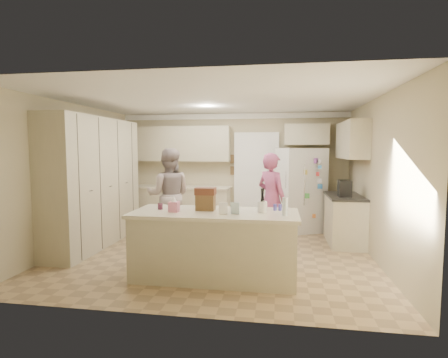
% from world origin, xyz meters
% --- Properties ---
extents(floor, '(5.20, 4.60, 0.02)m').
position_xyz_m(floor, '(0.00, 0.00, -0.01)').
color(floor, tan).
rests_on(floor, ground).
extents(ceiling, '(5.20, 4.60, 0.02)m').
position_xyz_m(ceiling, '(0.00, 0.00, 2.61)').
color(ceiling, white).
rests_on(ceiling, wall_back).
extents(wall_back, '(5.20, 0.02, 2.60)m').
position_xyz_m(wall_back, '(0.00, 2.31, 1.30)').
color(wall_back, tan).
rests_on(wall_back, ground).
extents(wall_front, '(5.20, 0.02, 2.60)m').
position_xyz_m(wall_front, '(0.00, -2.31, 1.30)').
color(wall_front, tan).
rests_on(wall_front, ground).
extents(wall_left, '(0.02, 4.60, 2.60)m').
position_xyz_m(wall_left, '(-2.61, 0.00, 1.30)').
color(wall_left, tan).
rests_on(wall_left, ground).
extents(wall_right, '(0.02, 4.60, 2.60)m').
position_xyz_m(wall_right, '(2.61, 0.00, 1.30)').
color(wall_right, tan).
rests_on(wall_right, ground).
extents(crown_back, '(5.20, 0.08, 0.12)m').
position_xyz_m(crown_back, '(0.00, 2.26, 2.53)').
color(crown_back, white).
rests_on(crown_back, wall_back).
extents(pantry_bank, '(0.60, 2.60, 2.35)m').
position_xyz_m(pantry_bank, '(-2.30, 0.20, 1.18)').
color(pantry_bank, '#C2B999').
rests_on(pantry_bank, floor).
extents(back_base_cab, '(2.20, 0.60, 0.88)m').
position_xyz_m(back_base_cab, '(-1.15, 2.00, 0.44)').
color(back_base_cab, '#C2B999').
rests_on(back_base_cab, floor).
extents(back_countertop, '(2.24, 0.63, 0.04)m').
position_xyz_m(back_countertop, '(-1.15, 1.99, 0.90)').
color(back_countertop, beige).
rests_on(back_countertop, back_base_cab).
extents(back_upper_cab, '(2.20, 0.35, 0.80)m').
position_xyz_m(back_upper_cab, '(-1.15, 2.12, 1.90)').
color(back_upper_cab, '#C2B999').
rests_on(back_upper_cab, wall_back).
extents(doorway_opening, '(0.90, 0.06, 2.10)m').
position_xyz_m(doorway_opening, '(0.55, 2.28, 1.05)').
color(doorway_opening, black).
rests_on(doorway_opening, floor).
extents(doorway_casing, '(1.02, 0.03, 2.22)m').
position_xyz_m(doorway_casing, '(0.55, 2.24, 1.05)').
color(doorway_casing, white).
rests_on(doorway_casing, floor).
extents(wall_frame_upper, '(0.15, 0.02, 0.20)m').
position_xyz_m(wall_frame_upper, '(0.02, 2.27, 1.55)').
color(wall_frame_upper, brown).
rests_on(wall_frame_upper, wall_back).
extents(wall_frame_lower, '(0.15, 0.02, 0.20)m').
position_xyz_m(wall_frame_lower, '(0.02, 2.27, 1.28)').
color(wall_frame_lower, brown).
rests_on(wall_frame_lower, wall_back).
extents(refrigerator, '(1.11, 1.00, 1.80)m').
position_xyz_m(refrigerator, '(1.54, 1.89, 0.90)').
color(refrigerator, white).
rests_on(refrigerator, floor).
extents(fridge_seam, '(0.02, 0.02, 1.78)m').
position_xyz_m(fridge_seam, '(1.54, 1.53, 0.90)').
color(fridge_seam, gray).
rests_on(fridge_seam, refrigerator).
extents(fridge_dispenser, '(0.22, 0.03, 0.35)m').
position_xyz_m(fridge_dispenser, '(1.32, 1.52, 1.15)').
color(fridge_dispenser, black).
rests_on(fridge_dispenser, refrigerator).
extents(fridge_handle_l, '(0.02, 0.02, 0.85)m').
position_xyz_m(fridge_handle_l, '(1.49, 1.52, 1.05)').
color(fridge_handle_l, silver).
rests_on(fridge_handle_l, refrigerator).
extents(fridge_handle_r, '(0.02, 0.02, 0.85)m').
position_xyz_m(fridge_handle_r, '(1.59, 1.52, 1.05)').
color(fridge_handle_r, silver).
rests_on(fridge_handle_r, refrigerator).
extents(over_fridge_cab, '(0.95, 0.35, 0.45)m').
position_xyz_m(over_fridge_cab, '(1.65, 2.12, 2.10)').
color(over_fridge_cab, '#C2B999').
rests_on(over_fridge_cab, wall_back).
extents(right_base_cab, '(0.60, 1.20, 0.88)m').
position_xyz_m(right_base_cab, '(2.30, 1.00, 0.44)').
color(right_base_cab, '#C2B999').
rests_on(right_base_cab, floor).
extents(right_countertop, '(0.63, 1.24, 0.04)m').
position_xyz_m(right_countertop, '(2.29, 1.00, 0.90)').
color(right_countertop, '#2D2B28').
rests_on(right_countertop, right_base_cab).
extents(right_upper_cab, '(0.35, 1.50, 0.70)m').
position_xyz_m(right_upper_cab, '(2.43, 1.20, 1.95)').
color(right_upper_cab, '#C2B999').
rests_on(right_upper_cab, wall_right).
extents(coffee_maker, '(0.22, 0.28, 0.30)m').
position_xyz_m(coffee_maker, '(2.25, 0.80, 1.07)').
color(coffee_maker, black).
rests_on(coffee_maker, right_countertop).
extents(island_base, '(2.20, 0.90, 0.88)m').
position_xyz_m(island_base, '(0.20, -1.10, 0.44)').
color(island_base, '#C2B999').
rests_on(island_base, floor).
extents(island_top, '(2.28, 0.96, 0.05)m').
position_xyz_m(island_top, '(0.20, -1.10, 0.90)').
color(island_top, beige).
rests_on(island_top, island_base).
extents(utensil_crock, '(0.13, 0.13, 0.15)m').
position_xyz_m(utensil_crock, '(0.85, -1.05, 1.00)').
color(utensil_crock, white).
rests_on(utensil_crock, island_top).
extents(tissue_box, '(0.13, 0.13, 0.14)m').
position_xyz_m(tissue_box, '(-0.35, -1.20, 1.00)').
color(tissue_box, pink).
rests_on(tissue_box, island_top).
extents(tissue_plume, '(0.08, 0.08, 0.08)m').
position_xyz_m(tissue_plume, '(-0.35, -1.20, 1.10)').
color(tissue_plume, white).
rests_on(tissue_plume, tissue_box).
extents(dollhouse_body, '(0.26, 0.18, 0.22)m').
position_xyz_m(dollhouse_body, '(0.05, -1.00, 1.04)').
color(dollhouse_body, brown).
rests_on(dollhouse_body, island_top).
extents(dollhouse_roof, '(0.28, 0.20, 0.10)m').
position_xyz_m(dollhouse_roof, '(0.05, -1.00, 1.20)').
color(dollhouse_roof, '#592D1E').
rests_on(dollhouse_roof, dollhouse_body).
extents(jam_jar, '(0.07, 0.07, 0.09)m').
position_xyz_m(jam_jar, '(-0.60, -1.05, 0.97)').
color(jam_jar, '#59263F').
rests_on(jam_jar, island_top).
extents(greeting_card_a, '(0.12, 0.06, 0.16)m').
position_xyz_m(greeting_card_a, '(0.35, -1.30, 1.01)').
color(greeting_card_a, white).
rests_on(greeting_card_a, island_top).
extents(greeting_card_b, '(0.12, 0.05, 0.16)m').
position_xyz_m(greeting_card_b, '(0.50, -1.25, 1.01)').
color(greeting_card_b, silver).
rests_on(greeting_card_b, island_top).
extents(water_bottle, '(0.07, 0.07, 0.24)m').
position_xyz_m(water_bottle, '(1.15, -1.25, 1.04)').
color(water_bottle, silver).
rests_on(water_bottle, island_top).
extents(shaker_salt, '(0.05, 0.05, 0.09)m').
position_xyz_m(shaker_salt, '(1.02, -0.88, 0.97)').
color(shaker_salt, '#4542AF').
rests_on(shaker_salt, island_top).
extents(shaker_pepper, '(0.05, 0.05, 0.09)m').
position_xyz_m(shaker_pepper, '(1.09, -0.88, 0.97)').
color(shaker_pepper, '#4542AF').
rests_on(shaker_pepper, island_top).
extents(teen_boy, '(0.98, 0.82, 1.80)m').
position_xyz_m(teen_boy, '(-1.02, 0.65, 0.90)').
color(teen_boy, '#9B9391').
rests_on(teen_boy, floor).
extents(teen_girl, '(0.74, 0.72, 1.72)m').
position_xyz_m(teen_girl, '(0.94, 0.69, 0.86)').
color(teen_girl, '#A5475D').
rests_on(teen_girl, floor).
extents(fridge_magnets, '(0.76, 0.02, 1.44)m').
position_xyz_m(fridge_magnets, '(1.54, 1.52, 0.90)').
color(fridge_magnets, tan).
rests_on(fridge_magnets, refrigerator).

